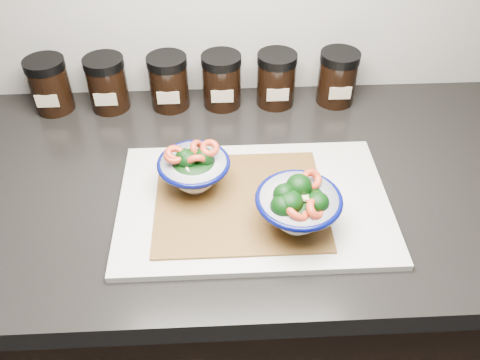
{
  "coord_description": "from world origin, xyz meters",
  "views": [
    {
      "loc": [
        0.02,
        0.77,
        1.5
      ],
      "look_at": [
        0.05,
        1.38,
        0.96
      ],
      "focal_mm": 38.0,
      "sensor_mm": 36.0,
      "label": 1
    }
  ],
  "objects_px": {
    "bowl_right": "(298,206)",
    "spice_jar_b": "(107,83)",
    "spice_jar_a": "(50,85)",
    "spice_jar_c": "(169,82)",
    "spice_jar_d": "(222,80)",
    "spice_jar_e": "(276,79)",
    "bowl_left": "(194,169)",
    "cutting_board": "(254,203)",
    "spice_jar_f": "(337,77)"
  },
  "relations": [
    {
      "from": "spice_jar_a",
      "to": "bowl_right",
      "type": "bearing_deg",
      "value": -39.4
    },
    {
      "from": "spice_jar_b",
      "to": "spice_jar_d",
      "type": "bearing_deg",
      "value": 0.0
    },
    {
      "from": "spice_jar_b",
      "to": "spice_jar_e",
      "type": "xyz_separation_m",
      "value": [
        0.35,
        0.0,
        0.0
      ]
    },
    {
      "from": "cutting_board",
      "to": "bowl_left",
      "type": "xyz_separation_m",
      "value": [
        -0.1,
        0.04,
        0.05
      ]
    },
    {
      "from": "spice_jar_a",
      "to": "spice_jar_e",
      "type": "height_order",
      "value": "same"
    },
    {
      "from": "cutting_board",
      "to": "spice_jar_e",
      "type": "distance_m",
      "value": 0.32
    },
    {
      "from": "bowl_right",
      "to": "spice_jar_e",
      "type": "relative_size",
      "value": 1.18
    },
    {
      "from": "spice_jar_a",
      "to": "spice_jar_c",
      "type": "distance_m",
      "value": 0.24
    },
    {
      "from": "spice_jar_e",
      "to": "bowl_left",
      "type": "bearing_deg",
      "value": -120.89
    },
    {
      "from": "bowl_left",
      "to": "spice_jar_c",
      "type": "relative_size",
      "value": 1.08
    },
    {
      "from": "bowl_right",
      "to": "spice_jar_f",
      "type": "bearing_deg",
      "value": 70.38
    },
    {
      "from": "spice_jar_d",
      "to": "bowl_right",
      "type": "bearing_deg",
      "value": -74.13
    },
    {
      "from": "bowl_right",
      "to": "spice_jar_b",
      "type": "bearing_deg",
      "value": 132.23
    },
    {
      "from": "bowl_right",
      "to": "spice_jar_f",
      "type": "relative_size",
      "value": 1.18
    },
    {
      "from": "spice_jar_f",
      "to": "spice_jar_c",
      "type": "bearing_deg",
      "value": 180.0
    },
    {
      "from": "spice_jar_f",
      "to": "spice_jar_a",
      "type": "bearing_deg",
      "value": 180.0
    },
    {
      "from": "bowl_left",
      "to": "spice_jar_f",
      "type": "bearing_deg",
      "value": 43.29
    },
    {
      "from": "cutting_board",
      "to": "bowl_right",
      "type": "bearing_deg",
      "value": -46.44
    },
    {
      "from": "spice_jar_e",
      "to": "spice_jar_f",
      "type": "bearing_deg",
      "value": 0.0
    },
    {
      "from": "bowl_left",
      "to": "spice_jar_e",
      "type": "relative_size",
      "value": 1.08
    },
    {
      "from": "spice_jar_a",
      "to": "spice_jar_f",
      "type": "relative_size",
      "value": 1.0
    },
    {
      "from": "spice_jar_e",
      "to": "cutting_board",
      "type": "bearing_deg",
      "value": -102.18
    },
    {
      "from": "spice_jar_b",
      "to": "bowl_right",
      "type": "bearing_deg",
      "value": -47.77
    },
    {
      "from": "bowl_left",
      "to": "spice_jar_e",
      "type": "bearing_deg",
      "value": 59.11
    },
    {
      "from": "spice_jar_a",
      "to": "spice_jar_b",
      "type": "distance_m",
      "value": 0.12
    },
    {
      "from": "bowl_left",
      "to": "spice_jar_c",
      "type": "xyz_separation_m",
      "value": [
        -0.06,
        0.28,
        0.0
      ]
    },
    {
      "from": "spice_jar_c",
      "to": "spice_jar_d",
      "type": "xyz_separation_m",
      "value": [
        0.11,
        0.0,
        0.0
      ]
    },
    {
      "from": "cutting_board",
      "to": "spice_jar_f",
      "type": "bearing_deg",
      "value": 57.92
    },
    {
      "from": "spice_jar_b",
      "to": "cutting_board",
      "type": "bearing_deg",
      "value": -48.05
    },
    {
      "from": "spice_jar_b",
      "to": "spice_jar_e",
      "type": "distance_m",
      "value": 0.35
    },
    {
      "from": "spice_jar_a",
      "to": "spice_jar_c",
      "type": "bearing_deg",
      "value": 0.0
    },
    {
      "from": "spice_jar_d",
      "to": "spice_jar_a",
      "type": "bearing_deg",
      "value": 180.0
    },
    {
      "from": "cutting_board",
      "to": "spice_jar_f",
      "type": "xyz_separation_m",
      "value": [
        0.2,
        0.31,
        0.05
      ]
    },
    {
      "from": "spice_jar_b",
      "to": "spice_jar_c",
      "type": "bearing_deg",
      "value": 0.0
    },
    {
      "from": "spice_jar_a",
      "to": "spice_jar_c",
      "type": "relative_size",
      "value": 1.0
    },
    {
      "from": "cutting_board",
      "to": "spice_jar_a",
      "type": "relative_size",
      "value": 3.98
    },
    {
      "from": "spice_jar_b",
      "to": "spice_jar_f",
      "type": "xyz_separation_m",
      "value": [
        0.48,
        0.0,
        0.0
      ]
    },
    {
      "from": "spice_jar_d",
      "to": "spice_jar_e",
      "type": "bearing_deg",
      "value": 0.0
    },
    {
      "from": "spice_jar_d",
      "to": "spice_jar_f",
      "type": "relative_size",
      "value": 1.0
    },
    {
      "from": "spice_jar_a",
      "to": "spice_jar_f",
      "type": "bearing_deg",
      "value": 0.0
    },
    {
      "from": "spice_jar_c",
      "to": "spice_jar_d",
      "type": "relative_size",
      "value": 1.0
    },
    {
      "from": "spice_jar_b",
      "to": "spice_jar_e",
      "type": "bearing_deg",
      "value": 0.0
    },
    {
      "from": "bowl_left",
      "to": "bowl_right",
      "type": "height_order",
      "value": "bowl_left"
    },
    {
      "from": "spice_jar_b",
      "to": "spice_jar_d",
      "type": "xyz_separation_m",
      "value": [
        0.23,
        0.0,
        0.0
      ]
    },
    {
      "from": "cutting_board",
      "to": "spice_jar_d",
      "type": "distance_m",
      "value": 0.32
    },
    {
      "from": "spice_jar_b",
      "to": "spice_jar_f",
      "type": "distance_m",
      "value": 0.48
    },
    {
      "from": "spice_jar_a",
      "to": "spice_jar_b",
      "type": "xyz_separation_m",
      "value": [
        0.12,
        0.0,
        0.0
      ]
    },
    {
      "from": "bowl_left",
      "to": "spice_jar_c",
      "type": "distance_m",
      "value": 0.28
    },
    {
      "from": "cutting_board",
      "to": "spice_jar_f",
      "type": "relative_size",
      "value": 3.98
    },
    {
      "from": "spice_jar_c",
      "to": "bowl_left",
      "type": "bearing_deg",
      "value": -78.43
    }
  ]
}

